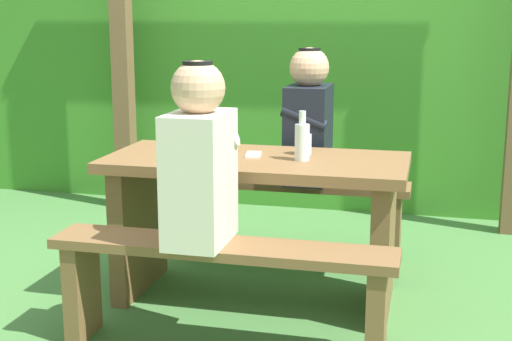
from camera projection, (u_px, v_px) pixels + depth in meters
ground_plane at (256, 298)px, 3.50m from camera, size 12.00×12.00×0.00m
hedge_backdrop at (324, 76)px, 5.31m from camera, size 6.40×0.82×1.81m
pergola_post_left at (122, 49)px, 4.93m from camera, size 0.12×0.12×2.24m
picnic_table at (256, 203)px, 3.40m from camera, size 1.40×0.64×0.70m
bench_near at (222, 275)px, 2.88m from camera, size 1.40×0.24×0.46m
bench_far at (281, 203)px, 3.98m from camera, size 1.40×0.24×0.46m
person_white_shirt at (199, 160)px, 2.81m from camera, size 0.25×0.35×0.72m
person_black_coat at (308, 121)px, 3.84m from camera, size 0.25×0.35×0.72m
drinking_glass at (304, 144)px, 3.41m from camera, size 0.08×0.08×0.10m
bottle_left at (302, 141)px, 3.26m from camera, size 0.07×0.07×0.23m
bottle_right at (206, 137)px, 3.37m from camera, size 0.06×0.06×0.23m
cell_phone at (253, 155)px, 3.39m from camera, size 0.09×0.15×0.01m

